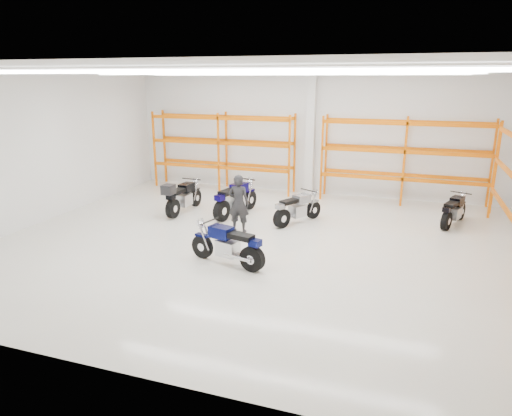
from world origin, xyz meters
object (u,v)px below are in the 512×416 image
(motorcycle_back_b, at_px, (234,200))
(motorcycle_back_d, at_px, (453,211))
(motorcycle_main, at_px, (230,246))
(motorcycle_back_c, at_px, (296,209))
(motorcycle_back_a, at_px, (181,197))
(standing_man, at_px, (239,203))
(structural_column, at_px, (310,134))

(motorcycle_back_b, height_order, motorcycle_back_d, motorcycle_back_b)
(motorcycle_main, distance_m, motorcycle_back_d, 7.18)
(motorcycle_back_c, bearing_deg, motorcycle_back_b, 175.21)
(motorcycle_back_b, xyz_separation_m, motorcycle_back_d, (6.56, 1.15, -0.09))
(motorcycle_back_b, distance_m, motorcycle_back_c, 2.08)
(motorcycle_main, xyz_separation_m, motorcycle_back_b, (-1.36, 3.80, 0.04))
(motorcycle_back_a, distance_m, motorcycle_back_c, 3.79)
(motorcycle_back_a, relative_size, standing_man, 1.30)
(motorcycle_main, relative_size, motorcycle_back_a, 0.94)
(motorcycle_back_a, height_order, motorcycle_back_b, motorcycle_back_a)
(motorcycle_back_a, relative_size, structural_column, 0.48)
(motorcycle_back_d, distance_m, structural_column, 5.84)
(motorcycle_main, xyz_separation_m, motorcycle_back_c, (0.70, 3.63, -0.02))
(motorcycle_main, distance_m, motorcycle_back_a, 4.66)
(motorcycle_back_b, distance_m, structural_column, 4.37)
(motorcycle_back_a, distance_m, structural_column, 5.48)
(motorcycle_main, distance_m, motorcycle_back_b, 4.04)
(motorcycle_back_a, xyz_separation_m, structural_column, (3.34, 3.99, 1.71))
(motorcycle_main, distance_m, structural_column, 7.69)
(motorcycle_back_c, xyz_separation_m, standing_man, (-1.38, -1.25, 0.39))
(motorcycle_back_c, height_order, structural_column, structural_column)
(motorcycle_main, distance_m, standing_man, 2.50)
(motorcycle_back_c, relative_size, standing_man, 1.06)
(motorcycle_main, bearing_deg, standing_man, 105.78)
(motorcycle_back_d, relative_size, standing_man, 1.07)
(standing_man, relative_size, structural_column, 0.37)
(motorcycle_back_c, bearing_deg, motorcycle_back_d, 16.44)
(motorcycle_back_d, xyz_separation_m, structural_column, (-4.94, 2.52, 1.82))
(motorcycle_back_b, height_order, structural_column, structural_column)
(motorcycle_main, height_order, motorcycle_back_a, motorcycle_back_a)
(motorcycle_main, bearing_deg, motorcycle_back_d, 43.64)
(motorcycle_back_a, relative_size, motorcycle_back_b, 0.97)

